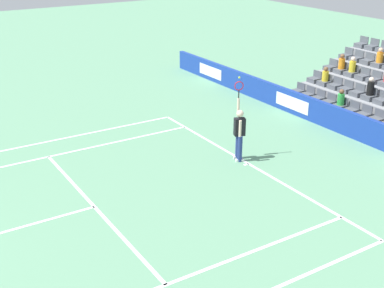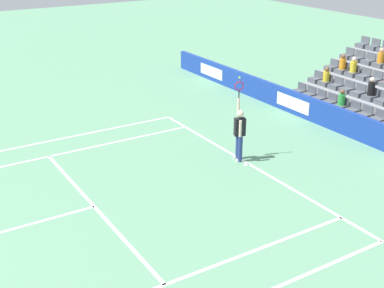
% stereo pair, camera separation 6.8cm
% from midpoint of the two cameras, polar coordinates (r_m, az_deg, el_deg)
% --- Properties ---
extents(line_baseline, '(10.97, 0.10, 0.01)m').
position_cam_midpoint_polar(line_baseline, '(17.52, 6.10, -2.15)').
color(line_baseline, white).
rests_on(line_baseline, ground).
extents(line_service, '(8.23, 0.10, 0.01)m').
position_cam_midpoint_polar(line_service, '(15.09, -10.74, -6.75)').
color(line_service, white).
rests_on(line_service, ground).
extents(line_singles_sideline_left, '(0.10, 11.89, 0.01)m').
position_cam_midpoint_polar(line_singles_sideline_left, '(18.52, -16.83, -1.64)').
color(line_singles_sideline_left, white).
rests_on(line_singles_sideline_left, ground).
extents(line_doubles_sideline_left, '(0.10, 11.89, 0.01)m').
position_cam_midpoint_polar(line_doubles_sideline_left, '(19.76, -17.95, -0.25)').
color(line_doubles_sideline_left, white).
rests_on(line_doubles_sideline_left, ground).
extents(line_centre_mark, '(0.10, 0.20, 0.01)m').
position_cam_midpoint_polar(line_centre_mark, '(17.47, 5.84, -2.23)').
color(line_centre_mark, white).
rests_on(line_centre_mark, ground).
extents(sponsor_barrier, '(24.62, 0.22, 0.96)m').
position_cam_midpoint_polar(sponsor_barrier, '(20.44, 16.76, 2.09)').
color(sponsor_barrier, '#193899').
rests_on(sponsor_barrier, ground).
extents(tennis_player, '(0.51, 0.43, 2.85)m').
position_cam_midpoint_polar(tennis_player, '(17.41, 5.08, 1.26)').
color(tennis_player, navy).
rests_on(tennis_player, ground).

